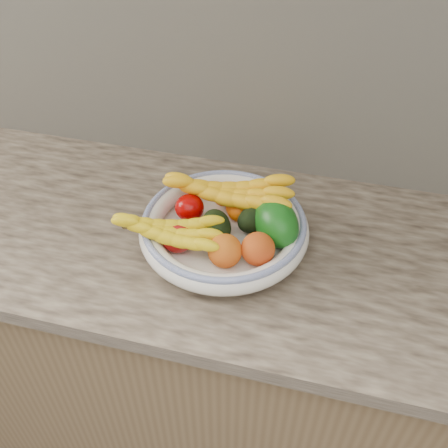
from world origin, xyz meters
The scene contains 15 objects.
kitchen_counter centered at (0.00, 1.69, 0.46)m, with size 2.44×0.66×1.40m.
fruit_bowl centered at (0.00, 1.66, 0.95)m, with size 0.39×0.39×0.08m.
clementine_back_left centered at (-0.03, 1.76, 0.95)m, with size 0.05×0.05×0.05m, color #E85C04.
clementine_back_right centered at (0.04, 1.77, 0.95)m, with size 0.05×0.05×0.05m, color orange.
clementine_back_mid centered at (0.01, 1.73, 0.95)m, with size 0.05×0.05×0.04m, color #FB5F05.
clementine_extra centered at (0.02, 1.72, 0.95)m, with size 0.06×0.06×0.05m, color #F26005.
tomato_left centered at (-0.09, 1.69, 0.96)m, with size 0.07×0.07×0.06m, color #A70201.
tomato_near_left centered at (-0.09, 1.59, 0.96)m, with size 0.08×0.08×0.07m, color #A10F0F.
avocado_center centered at (-0.01, 1.64, 0.96)m, with size 0.07×0.10×0.07m, color black.
avocado_right centered at (0.07, 1.69, 0.96)m, with size 0.06×0.09×0.06m, color black.
green_mango centered at (0.12, 1.68, 0.98)m, with size 0.09×0.14×0.10m, color #0E4E0F.
peach_front centered at (0.02, 1.57, 0.97)m, with size 0.07×0.07×0.07m, color orange.
peach_right centered at (0.09, 1.59, 0.97)m, with size 0.07×0.07×0.07m, color orange.
banana_bunch_back centered at (-0.01, 1.73, 0.99)m, with size 0.32×0.12×0.09m, color yellow, non-canonical shape.
banana_bunch_front centered at (-0.11, 1.58, 0.98)m, with size 0.26×0.10×0.07m, color yellow, non-canonical shape.
Camera 1 is at (0.21, 0.85, 1.73)m, focal length 40.00 mm.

